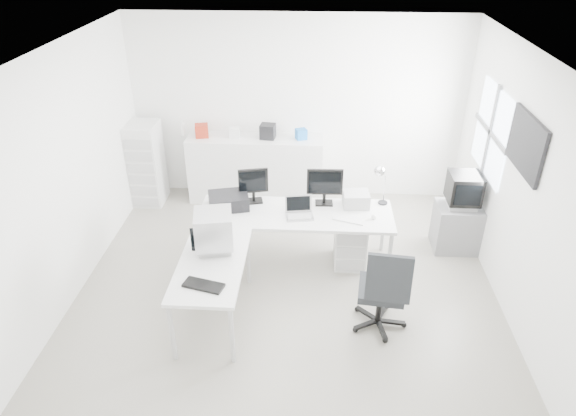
# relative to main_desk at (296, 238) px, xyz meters

# --- Properties ---
(floor) EXTENTS (5.00, 5.00, 0.01)m
(floor) POSITION_rel_main_desk_xyz_m (-0.08, -0.52, -0.38)
(floor) COLOR #B5B2A3
(floor) RESTS_ON ground
(ceiling) EXTENTS (5.00, 5.00, 0.01)m
(ceiling) POSITION_rel_main_desk_xyz_m (-0.08, -0.52, 2.42)
(ceiling) COLOR white
(ceiling) RESTS_ON back_wall
(back_wall) EXTENTS (5.00, 0.02, 2.80)m
(back_wall) POSITION_rel_main_desk_xyz_m (-0.08, 1.98, 1.02)
(back_wall) COLOR white
(back_wall) RESTS_ON floor
(left_wall) EXTENTS (0.02, 5.00, 2.80)m
(left_wall) POSITION_rel_main_desk_xyz_m (-2.58, -0.52, 1.02)
(left_wall) COLOR white
(left_wall) RESTS_ON floor
(right_wall) EXTENTS (0.02, 5.00, 2.80)m
(right_wall) POSITION_rel_main_desk_xyz_m (2.42, -0.52, 1.02)
(right_wall) COLOR white
(right_wall) RESTS_ON floor
(window) EXTENTS (0.02, 1.20, 1.10)m
(window) POSITION_rel_main_desk_xyz_m (2.40, 0.68, 1.23)
(window) COLOR white
(window) RESTS_ON right_wall
(wall_picture) EXTENTS (0.04, 0.90, 0.60)m
(wall_picture) POSITION_rel_main_desk_xyz_m (2.39, -0.42, 1.52)
(wall_picture) COLOR black
(wall_picture) RESTS_ON right_wall
(main_desk) EXTENTS (2.40, 0.80, 0.75)m
(main_desk) POSITION_rel_main_desk_xyz_m (0.00, 0.00, 0.00)
(main_desk) COLOR silver
(main_desk) RESTS_ON floor
(side_desk) EXTENTS (0.70, 1.40, 0.75)m
(side_desk) POSITION_rel_main_desk_xyz_m (-0.85, -1.10, 0.00)
(side_desk) COLOR silver
(side_desk) RESTS_ON floor
(drawer_pedestal) EXTENTS (0.40, 0.50, 0.60)m
(drawer_pedestal) POSITION_rel_main_desk_xyz_m (0.70, 0.05, -0.08)
(drawer_pedestal) COLOR silver
(drawer_pedestal) RESTS_ON floor
(inkjet_printer) EXTENTS (0.57, 0.49, 0.17)m
(inkjet_printer) POSITION_rel_main_desk_xyz_m (-0.85, 0.10, 0.46)
(inkjet_printer) COLOR black
(inkjet_printer) RESTS_ON main_desk
(lcd_monitor_small) EXTENTS (0.41, 0.29, 0.47)m
(lcd_monitor_small) POSITION_rel_main_desk_xyz_m (-0.55, 0.25, 0.61)
(lcd_monitor_small) COLOR black
(lcd_monitor_small) RESTS_ON main_desk
(lcd_monitor_large) EXTENTS (0.46, 0.19, 0.47)m
(lcd_monitor_large) POSITION_rel_main_desk_xyz_m (0.35, 0.25, 0.61)
(lcd_monitor_large) COLOR black
(lcd_monitor_large) RESTS_ON main_desk
(laptop) EXTENTS (0.36, 0.37, 0.21)m
(laptop) POSITION_rel_main_desk_xyz_m (0.05, -0.10, 0.48)
(laptop) COLOR #B7B7BA
(laptop) RESTS_ON main_desk
(white_keyboard) EXTENTS (0.40, 0.24, 0.02)m
(white_keyboard) POSITION_rel_main_desk_xyz_m (0.65, -0.15, 0.38)
(white_keyboard) COLOR silver
(white_keyboard) RESTS_ON main_desk
(white_mouse) EXTENTS (0.06, 0.06, 0.06)m
(white_mouse) POSITION_rel_main_desk_xyz_m (0.95, -0.10, 0.41)
(white_mouse) COLOR silver
(white_mouse) RESTS_ON main_desk
(laser_printer) EXTENTS (0.34, 0.30, 0.18)m
(laser_printer) POSITION_rel_main_desk_xyz_m (0.75, 0.22, 0.47)
(laser_printer) COLOR #AFAFAF
(laser_printer) RESTS_ON main_desk
(desk_lamp) EXTENTS (0.19, 0.19, 0.46)m
(desk_lamp) POSITION_rel_main_desk_xyz_m (1.10, 0.30, 0.61)
(desk_lamp) COLOR silver
(desk_lamp) RESTS_ON main_desk
(crt_monitor) EXTENTS (0.47, 0.47, 0.47)m
(crt_monitor) POSITION_rel_main_desk_xyz_m (-0.85, -0.85, 0.61)
(crt_monitor) COLOR #B7B7BA
(crt_monitor) RESTS_ON side_desk
(black_keyboard) EXTENTS (0.44, 0.26, 0.03)m
(black_keyboard) POSITION_rel_main_desk_xyz_m (-0.85, -1.50, 0.39)
(black_keyboard) COLOR black
(black_keyboard) RESTS_ON side_desk
(office_chair) EXTENTS (0.69, 0.69, 1.07)m
(office_chair) POSITION_rel_main_desk_xyz_m (0.96, -1.12, 0.16)
(office_chair) COLOR #282A2D
(office_chair) RESTS_ON floor
(tv_cabinet) EXTENTS (0.59, 0.48, 0.64)m
(tv_cabinet) POSITION_rel_main_desk_xyz_m (2.14, 0.47, -0.05)
(tv_cabinet) COLOR slate
(tv_cabinet) RESTS_ON floor
(crt_tv) EXTENTS (0.50, 0.48, 0.45)m
(crt_tv) POSITION_rel_main_desk_xyz_m (2.14, 0.47, 0.49)
(crt_tv) COLOR black
(crt_tv) RESTS_ON tv_cabinet
(sideboard) EXTENTS (2.06, 0.51, 1.03)m
(sideboard) POSITION_rel_main_desk_xyz_m (-0.70, 1.72, 0.14)
(sideboard) COLOR silver
(sideboard) RESTS_ON floor
(clutter_box_a) EXTENTS (0.23, 0.21, 0.19)m
(clutter_box_a) POSITION_rel_main_desk_xyz_m (-1.50, 1.72, 0.75)
(clutter_box_a) COLOR #A32917
(clutter_box_a) RESTS_ON sideboard
(clutter_box_b) EXTENTS (0.16, 0.14, 0.15)m
(clutter_box_b) POSITION_rel_main_desk_xyz_m (-1.00, 1.72, 0.73)
(clutter_box_b) COLOR silver
(clutter_box_b) RESTS_ON sideboard
(clutter_box_c) EXTENTS (0.24, 0.22, 0.22)m
(clutter_box_c) POSITION_rel_main_desk_xyz_m (-0.50, 1.72, 0.76)
(clutter_box_c) COLOR black
(clutter_box_c) RESTS_ON sideboard
(clutter_box_d) EXTENTS (0.19, 0.18, 0.16)m
(clutter_box_d) POSITION_rel_main_desk_xyz_m (0.00, 1.72, 0.73)
(clutter_box_d) COLOR blue
(clutter_box_d) RESTS_ON sideboard
(clutter_bottle) EXTENTS (0.07, 0.07, 0.22)m
(clutter_bottle) POSITION_rel_main_desk_xyz_m (-1.80, 1.76, 0.76)
(clutter_bottle) COLOR silver
(clutter_bottle) RESTS_ON sideboard
(filing_cabinet) EXTENTS (0.45, 0.54, 1.28)m
(filing_cabinet) POSITION_rel_main_desk_xyz_m (-2.36, 1.53, 0.27)
(filing_cabinet) COLOR silver
(filing_cabinet) RESTS_ON floor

